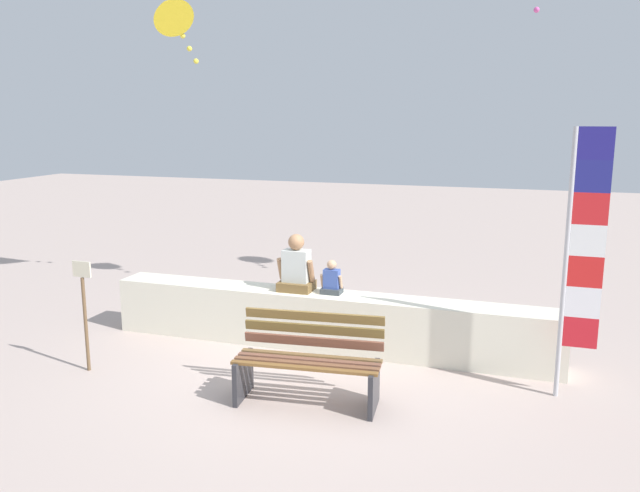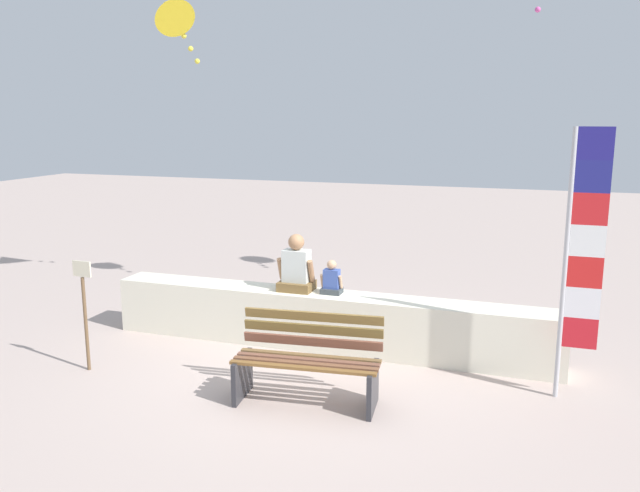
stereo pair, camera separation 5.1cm
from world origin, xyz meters
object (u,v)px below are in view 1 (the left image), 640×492
at_px(person_child, 332,280).
at_px(flag_banner, 580,250).
at_px(park_bench, 309,363).
at_px(sign_post, 84,307).
at_px(kite_yellow, 169,10).
at_px(person_adult, 296,269).

xyz_separation_m(person_child, flag_banner, (2.79, -0.64, 0.69)).
xyz_separation_m(park_bench, sign_post, (-2.68, -0.04, 0.36)).
bearing_deg(park_bench, kite_yellow, 137.26).
xyz_separation_m(person_adult, person_child, (0.47, 0.00, -0.12)).
relative_size(park_bench, person_child, 3.61).
relative_size(park_bench, sign_post, 1.19).
relative_size(person_adult, person_child, 1.70).
bearing_deg(sign_post, person_adult, 38.90).
xyz_separation_m(kite_yellow, sign_post, (0.53, -3.01, -3.65)).
relative_size(kite_yellow, sign_post, 0.89).
bearing_deg(park_bench, person_child, 98.76).
xyz_separation_m(person_child, sign_post, (-2.44, -1.60, -0.11)).
bearing_deg(flag_banner, kite_yellow, 160.40).
xyz_separation_m(park_bench, person_child, (-0.24, 1.55, 0.47)).
bearing_deg(kite_yellow, flag_banner, -19.60).
distance_m(park_bench, kite_yellow, 5.94).
bearing_deg(sign_post, park_bench, 0.90).
bearing_deg(kite_yellow, sign_post, -79.99).
distance_m(person_child, sign_post, 2.92).
xyz_separation_m(person_adult, sign_post, (-1.98, -1.59, -0.23)).
height_order(park_bench, person_child, person_child).
relative_size(flag_banner, sign_post, 2.16).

